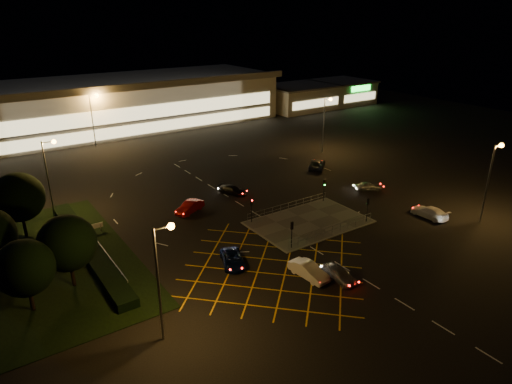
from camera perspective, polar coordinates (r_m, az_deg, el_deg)
ground at (r=58.00m, az=3.84°, el=-3.60°), size 180.00×180.00×0.00m
pedestrian_island at (r=57.76m, az=6.63°, el=-3.76°), size 14.00×9.00×0.12m
grass_verge at (r=53.34m, az=-25.39°, el=-8.21°), size 18.00×30.00×0.08m
hedge at (r=53.80m, az=-20.26°, el=-6.56°), size 2.00×26.00×1.00m
supermarket at (r=109.77m, az=-16.71°, el=10.64°), size 72.00×26.50×10.50m
retail_unit_a at (r=125.21m, az=5.37°, el=11.74°), size 18.80×14.80×6.35m
retail_unit_b at (r=135.82m, az=10.73°, el=12.26°), size 14.80×14.80×6.35m
streetlight_sw at (r=36.03m, az=-11.64°, el=-9.16°), size 1.78×0.56×10.03m
streetlight_se at (r=62.30m, az=27.40°, el=2.23°), size 1.78×0.56×10.03m
streetlight_nw at (r=62.44m, az=-24.37°, el=2.79°), size 1.78×0.56×10.03m
streetlight_ne at (r=85.53m, az=8.72°, el=9.20°), size 1.78×0.56×10.03m
streetlight_far_left at (r=93.76m, az=-19.62°, el=9.30°), size 1.78×0.56×10.03m
streetlight_far_right at (r=112.24m, az=0.45°, el=12.41°), size 1.78×0.56×10.03m
signal_sw at (r=50.51m, az=4.50°, el=-4.68°), size 0.28×0.30×3.15m
signal_se at (r=58.17m, az=13.80°, el=-1.59°), size 0.28×0.30×3.15m
signal_nw at (r=56.34m, az=-0.56°, el=-1.70°), size 0.28×0.30×3.15m
signal_ne at (r=63.30m, az=8.51°, el=0.76°), size 0.28×0.30×3.15m
tree_a at (r=44.14m, az=-26.94°, el=-8.47°), size 5.04×5.04×6.86m
tree_c at (r=58.67m, az=-27.56°, el=-0.59°), size 5.76×5.76×7.84m
tree_e at (r=46.19m, az=-22.53°, el=-5.92°), size 5.40×5.40×7.35m
car_near_silver at (r=46.31m, az=10.40°, el=-10.02°), size 1.84×4.12×1.38m
car_queue_white at (r=46.26m, az=6.60°, el=-9.72°), size 1.96×4.68×1.51m
car_left_blue at (r=48.16m, az=-2.95°, el=-8.37°), size 3.70×5.10×1.29m
car_far_dkgrey at (r=66.06m, az=-2.97°, el=0.26°), size 3.40×4.58×1.23m
car_right_silver at (r=69.36m, az=13.87°, el=0.73°), size 4.16×3.14×1.32m
car_circ_red at (r=60.60m, az=-8.27°, el=-1.87°), size 4.72×3.37×1.48m
car_east_grey at (r=77.67m, az=7.62°, el=3.49°), size 5.35×5.12×1.41m
car_approach_white at (r=62.68m, az=20.86°, el=-2.35°), size 2.08×4.96×1.43m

